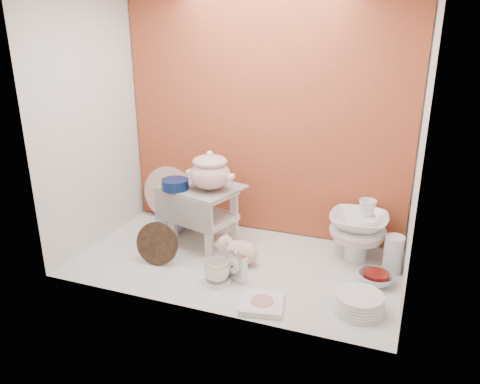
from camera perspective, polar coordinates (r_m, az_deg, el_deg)
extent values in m
plane|color=silver|center=(2.66, -0.56, -8.63)|extent=(1.80, 1.80, 0.00)
cube|color=#B4402D|center=(2.86, 3.03, 9.36)|extent=(1.80, 0.06, 1.50)
cube|color=silver|center=(2.84, -18.00, 8.36)|extent=(0.06, 1.00, 1.50)
cube|color=silver|center=(2.24, 21.45, 5.11)|extent=(0.06, 1.00, 1.50)
cylinder|color=#091A48|center=(2.72, -8.00, 0.95)|extent=(0.19, 0.19, 0.06)
imported|color=white|center=(3.04, -8.33, -2.54)|extent=(0.30, 0.30, 0.24)
cube|color=silver|center=(2.44, -0.46, -9.10)|extent=(0.13, 0.08, 0.17)
ellipsoid|color=beige|center=(2.61, 0.11, -7.40)|extent=(0.30, 0.26, 0.15)
cylinder|color=white|center=(2.47, -2.83, -10.87)|extent=(0.18, 0.18, 0.01)
imported|color=white|center=(2.45, -2.85, -9.67)|extent=(0.17, 0.17, 0.11)
cube|color=white|center=(2.28, 2.74, -13.59)|extent=(0.24, 0.24, 0.03)
cylinder|color=white|center=(2.30, 14.48, -13.06)|extent=(0.29, 0.29, 0.09)
imported|color=silver|center=(2.54, 16.43, -10.20)|extent=(0.21, 0.21, 0.06)
cylinder|color=silver|center=(2.65, 18.37, -7.28)|extent=(0.12, 0.12, 0.21)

